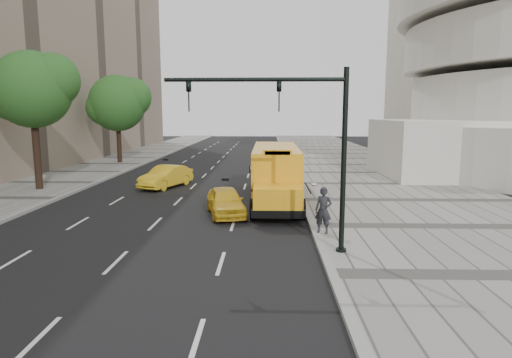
{
  "coord_description": "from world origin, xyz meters",
  "views": [
    {
      "loc": [
        4.02,
        -23.49,
        4.89
      ],
      "look_at": [
        3.5,
        -4.0,
        1.9
      ],
      "focal_mm": 30.0,
      "sensor_mm": 36.0,
      "label": 1
    }
  ],
  "objects_px": {
    "taxi_near": "(226,201)",
    "taxi_far": "(166,177)",
    "school_bus": "(276,169)",
    "tree_b": "(33,89)",
    "traffic_signal": "(302,138)",
    "tree_c": "(118,103)",
    "pedestrian": "(323,210)"
  },
  "relations": [
    {
      "from": "tree_b",
      "to": "taxi_far",
      "type": "bearing_deg",
      "value": 11.81
    },
    {
      "from": "tree_c",
      "to": "taxi_far",
      "type": "relative_size",
      "value": 1.95
    },
    {
      "from": "tree_c",
      "to": "taxi_near",
      "type": "bearing_deg",
      "value": -59.65
    },
    {
      "from": "school_bus",
      "to": "traffic_signal",
      "type": "xyz_separation_m",
      "value": [
        0.69,
        -9.89,
        2.33
      ]
    },
    {
      "from": "taxi_far",
      "to": "pedestrian",
      "type": "relative_size",
      "value": 2.36
    },
    {
      "from": "tree_c",
      "to": "school_bus",
      "type": "xyz_separation_m",
      "value": [
        14.9,
        -17.17,
        -4.16
      ]
    },
    {
      "from": "traffic_signal",
      "to": "tree_c",
      "type": "bearing_deg",
      "value": 119.95
    },
    {
      "from": "taxi_near",
      "to": "traffic_signal",
      "type": "distance_m",
      "value": 7.52
    },
    {
      "from": "pedestrian",
      "to": "taxi_far",
      "type": "bearing_deg",
      "value": 151.6
    },
    {
      "from": "tree_c",
      "to": "school_bus",
      "type": "bearing_deg",
      "value": -49.05
    },
    {
      "from": "taxi_far",
      "to": "tree_b",
      "type": "bearing_deg",
      "value": -146.17
    },
    {
      "from": "taxi_near",
      "to": "taxi_far",
      "type": "height_order",
      "value": "taxi_far"
    },
    {
      "from": "tree_b",
      "to": "pedestrian",
      "type": "height_order",
      "value": "tree_b"
    },
    {
      "from": "taxi_far",
      "to": "pedestrian",
      "type": "xyz_separation_m",
      "value": [
        9.01,
        -11.34,
        0.36
      ]
    },
    {
      "from": "school_bus",
      "to": "tree_b",
      "type": "bearing_deg",
      "value": 171.79
    },
    {
      "from": "taxi_far",
      "to": "pedestrian",
      "type": "bearing_deg",
      "value": -29.52
    },
    {
      "from": "tree_b",
      "to": "pedestrian",
      "type": "bearing_deg",
      "value": -30.28
    },
    {
      "from": "taxi_near",
      "to": "pedestrian",
      "type": "height_order",
      "value": "pedestrian"
    },
    {
      "from": "tree_b",
      "to": "school_bus",
      "type": "height_order",
      "value": "tree_b"
    },
    {
      "from": "school_bus",
      "to": "taxi_near",
      "type": "xyz_separation_m",
      "value": [
        -2.5,
        -4.0,
        -1.09
      ]
    },
    {
      "from": "tree_b",
      "to": "taxi_near",
      "type": "relative_size",
      "value": 2.18
    },
    {
      "from": "taxi_near",
      "to": "taxi_far",
      "type": "bearing_deg",
      "value": 107.93
    },
    {
      "from": "tree_b",
      "to": "taxi_far",
      "type": "distance_m",
      "value": 9.67
    },
    {
      "from": "tree_b",
      "to": "traffic_signal",
      "type": "relative_size",
      "value": 1.36
    },
    {
      "from": "tree_c",
      "to": "pedestrian",
      "type": "xyz_separation_m",
      "value": [
        16.66,
        -24.75,
        -4.84
      ]
    },
    {
      "from": "tree_c",
      "to": "traffic_signal",
      "type": "height_order",
      "value": "tree_c"
    },
    {
      "from": "school_bus",
      "to": "taxi_far",
      "type": "xyz_separation_m",
      "value": [
        -7.24,
        3.76,
        -1.04
      ]
    },
    {
      "from": "tree_b",
      "to": "pedestrian",
      "type": "relative_size",
      "value": 4.68
    },
    {
      "from": "tree_b",
      "to": "traffic_signal",
      "type": "bearing_deg",
      "value": -37.67
    },
    {
      "from": "taxi_far",
      "to": "pedestrian",
      "type": "distance_m",
      "value": 14.49
    },
    {
      "from": "pedestrian",
      "to": "tree_b",
      "type": "bearing_deg",
      "value": 172.85
    },
    {
      "from": "traffic_signal",
      "to": "tree_b",
      "type": "bearing_deg",
      "value": 142.33
    }
  ]
}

